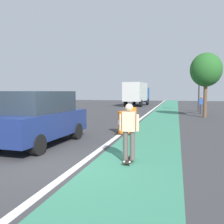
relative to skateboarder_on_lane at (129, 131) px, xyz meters
The scene contains 11 objects.
ground_plane 2.46m from the skateboarder_on_lane, 162.37° to the right, with size 100.00×100.00×0.00m, color #38383A.
bike_lane_strip 11.35m from the skateboarder_on_lane, 88.86° to the left, with size 2.50×80.00×0.01m, color #387F60.
lane_divider_stripe 11.42m from the skateboarder_on_lane, 96.43° to the left, with size 0.20×80.00×0.01m, color silver.
skateboarder_on_lane is the anchor object (origin of this frame).
parked_suv_nearest 4.02m from the skateboarder_on_lane, 157.79° to the left, with size 2.10×4.69×2.04m.
traffic_barrel_front 4.83m from the skateboarder_on_lane, 103.54° to the left, with size 0.73×0.73×1.09m.
traffic_barrel_mid 7.80m from the skateboarder_on_lane, 99.43° to the left, with size 0.73×0.73×1.09m.
delivery_truck_down_block 28.54m from the skateboarder_on_lane, 98.45° to the left, with size 2.75×7.72×3.23m.
traffic_light_corner 20.08m from the skateboarder_on_lane, 80.07° to the left, with size 0.41×0.32×5.10m.
pedestrian_crossing 17.22m from the skateboarder_on_lane, 78.55° to the left, with size 0.34×0.20×1.61m.
street_tree_sidewalk 14.44m from the skateboarder_on_lane, 76.00° to the left, with size 2.40×2.40×5.00m.
Camera 1 is at (3.48, -6.26, 2.03)m, focal length 40.20 mm.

